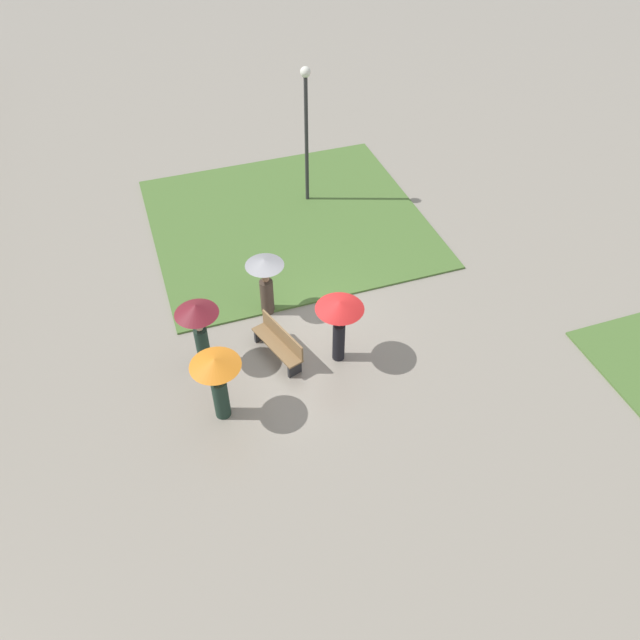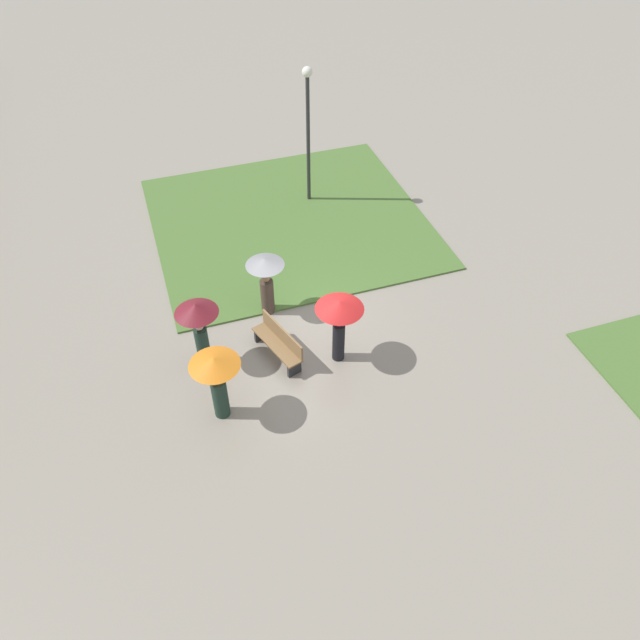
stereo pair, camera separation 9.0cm
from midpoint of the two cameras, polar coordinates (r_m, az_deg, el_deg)
The scene contains 8 objects.
ground_plane at distance 16.53m, azimuth -1.06°, elevation -1.57°, with size 90.00×90.00×0.00m, color gray.
lawn_patch_near at distance 20.58m, azimuth -2.68°, elevation 8.99°, with size 8.02×8.59×0.06m.
park_bench at distance 15.77m, azimuth -3.60°, elevation -2.03°, with size 1.77×0.93×0.90m.
lamp_post at distance 20.25m, azimuth -0.98°, elevation 17.86°, with size 0.32×0.32×4.55m.
crowd_person_orange at distance 14.00m, azimuth -9.26°, elevation -5.03°, with size 1.15×1.15×1.89m.
crowd_person_maroon at distance 15.18m, azimuth -10.92°, elevation -0.03°, with size 1.06×1.06×1.96m.
crowd_person_grey at distance 16.51m, azimuth -4.81°, elevation 3.99°, with size 1.02×1.02×1.81m.
crowd_person_red at distance 14.98m, azimuth 1.95°, elevation 0.44°, with size 1.19×1.19×1.92m.
Camera 2 is at (11.13, -3.36, 11.75)m, focal length 35.00 mm.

